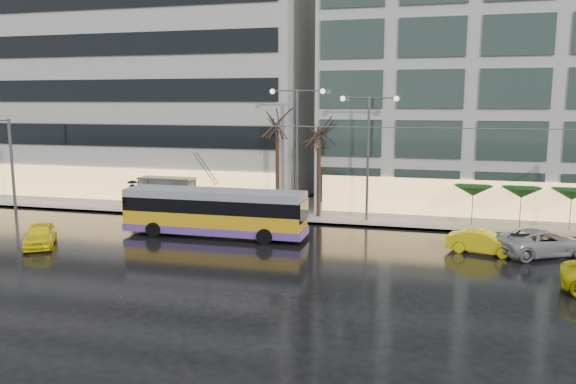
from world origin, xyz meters
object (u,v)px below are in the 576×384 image
(bus_shelter, at_px, (164,186))
(taxi_a, at_px, (40,235))
(street_lamp_near, at_px, (297,135))
(trolleybus, at_px, (215,214))

(bus_shelter, bearing_deg, taxi_a, -100.97)
(bus_shelter, distance_m, taxi_a, 11.58)
(street_lamp_near, bearing_deg, trolleybus, -118.98)
(bus_shelter, relative_size, taxi_a, 1.06)
(trolleybus, height_order, bus_shelter, trolleybus)
(street_lamp_near, distance_m, taxi_a, 17.79)
(trolleybus, bearing_deg, taxi_a, -151.66)
(street_lamp_near, xyz_separation_m, taxi_a, (-12.57, -11.41, -5.31))
(street_lamp_near, relative_size, taxi_a, 2.28)
(trolleybus, bearing_deg, street_lamp_near, 61.02)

